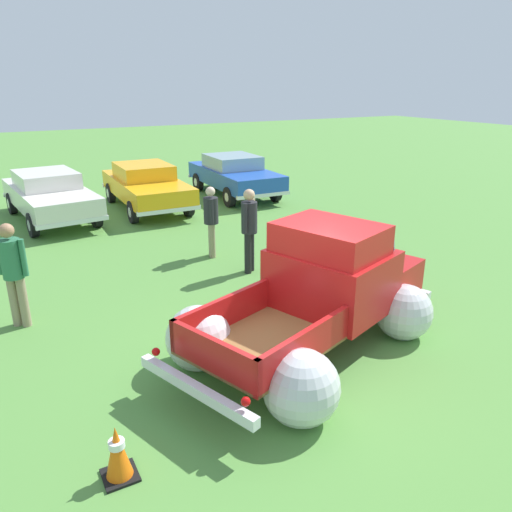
% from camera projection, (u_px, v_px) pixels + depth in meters
% --- Properties ---
extents(ground_plane, '(80.00, 80.00, 0.00)m').
position_uv_depth(ground_plane, '(305.00, 350.00, 7.64)').
color(ground_plane, '#548C3D').
extents(vintage_pickup_truck, '(5.00, 3.86, 1.96)m').
position_uv_depth(vintage_pickup_truck, '(321.00, 298.00, 7.66)').
color(vintage_pickup_truck, black).
rests_on(vintage_pickup_truck, ground).
extents(show_car_0, '(2.36, 4.86, 1.43)m').
position_uv_depth(show_car_0, '(49.00, 194.00, 14.57)').
color(show_car_0, black).
rests_on(show_car_0, ground).
extents(show_car_1, '(1.97, 4.67, 1.43)m').
position_uv_depth(show_car_1, '(146.00, 185.00, 15.86)').
color(show_car_1, black).
rests_on(show_car_1, ground).
extents(show_car_2, '(2.03, 4.55, 1.43)m').
position_uv_depth(show_car_2, '(234.00, 174.00, 17.70)').
color(show_car_2, black).
rests_on(show_car_2, ground).
extents(spectator_0, '(0.48, 0.48, 1.83)m').
position_uv_depth(spectator_0, '(249.00, 225.00, 10.45)').
color(spectator_0, black).
rests_on(spectator_0, ground).
extents(spectator_1, '(0.44, 0.53, 1.67)m').
position_uv_depth(spectator_1, '(211.00, 217.00, 11.43)').
color(spectator_1, gray).
rests_on(spectator_1, ground).
extents(spectator_2, '(0.48, 0.48, 1.80)m').
position_uv_depth(spectator_2, '(13.00, 268.00, 8.09)').
color(spectator_2, gray).
rests_on(spectator_2, ground).
extents(lane_cone_0, '(0.36, 0.36, 0.63)m').
position_uv_depth(lane_cone_0, '(118.00, 453.00, 5.11)').
color(lane_cone_0, black).
rests_on(lane_cone_0, ground).
extents(lane_cone_1, '(0.36, 0.36, 0.63)m').
position_uv_depth(lane_cone_1, '(286.00, 262.00, 10.46)').
color(lane_cone_1, black).
rests_on(lane_cone_1, ground).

